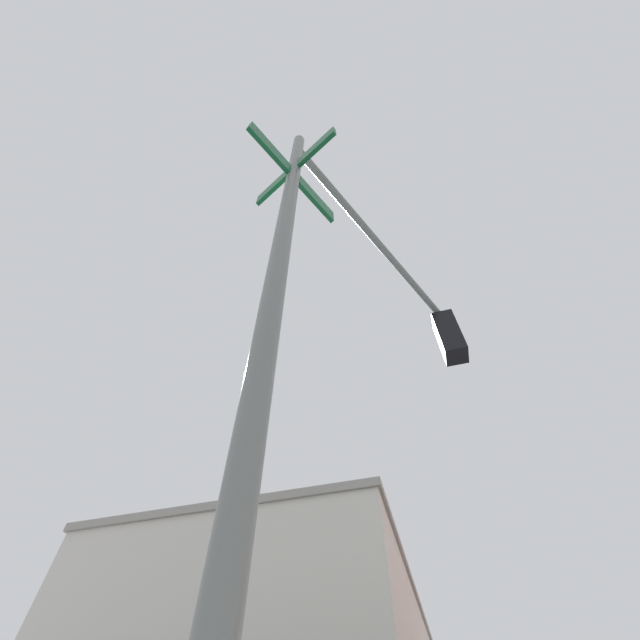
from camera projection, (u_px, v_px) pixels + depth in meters
name	position (u px, v px, depth m)	size (l,w,h in m)	color
traffic_signal_near	(386.00, 294.00, 3.93)	(1.92, 3.42, 5.98)	slate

